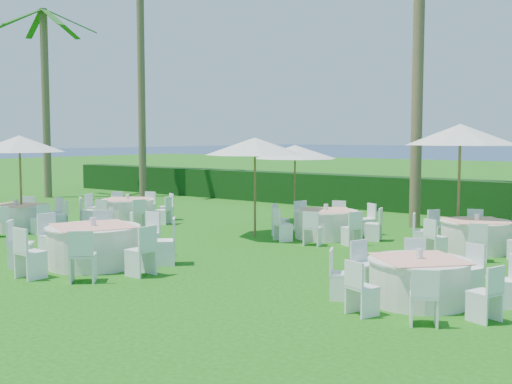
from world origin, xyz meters
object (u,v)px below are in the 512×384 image
banquet_table_f (476,235)px  umbrella_a (19,144)px  banquet_table_e (326,223)px  banquet_table_b (93,245)px  banquet_table_a (16,217)px  banquet_table_c (419,280)px  umbrella_d (460,135)px  banquet_table_d (128,210)px  umbrella_b (255,146)px  umbrella_c (295,152)px

banquet_table_f → umbrella_a: bearing=-158.6°
banquet_table_e → banquet_table_b: bearing=-107.0°
banquet_table_a → umbrella_a: 2.05m
banquet_table_c → umbrella_d: size_ratio=0.95×
banquet_table_b → banquet_table_f: 8.53m
umbrella_d → banquet_table_f: bearing=-45.8°
banquet_table_f → banquet_table_d: bearing=-171.4°
banquet_table_c → umbrella_b: size_ratio=1.07×
banquet_table_e → umbrella_d: size_ratio=0.98×
banquet_table_a → banquet_table_c: (12.24, -0.57, -0.00)m
banquet_table_f → umbrella_b: umbrella_b is taller
banquet_table_d → umbrella_c: umbrella_c is taller
banquet_table_d → umbrella_d: (9.48, 2.26, 2.30)m
banquet_table_d → umbrella_a: umbrella_a is taller
banquet_table_a → umbrella_a: umbrella_a is taller
banquet_table_c → banquet_table_e: bearing=134.4°
banquet_table_c → umbrella_a: bearing=176.7°
umbrella_a → umbrella_d: (10.63, 5.15, 0.25)m
banquet_table_c → umbrella_d: 6.46m
banquet_table_a → banquet_table_c: bearing=-2.7°
banquet_table_c → umbrella_b: umbrella_b is taller
banquet_table_f → umbrella_c: 6.52m
umbrella_c → umbrella_d: (5.38, -0.83, 0.52)m
banquet_table_d → umbrella_b: 5.22m
umbrella_a → umbrella_b: size_ratio=1.02×
banquet_table_e → umbrella_b: 2.72m
banquet_table_e → banquet_table_f: banquet_table_e is taller
umbrella_c → umbrella_b: bearing=-76.0°
banquet_table_d → banquet_table_e: 6.50m
banquet_table_b → banquet_table_c: 6.56m
umbrella_c → umbrella_d: bearing=-8.8°
banquet_table_e → umbrella_a: 8.79m
banquet_table_a → umbrella_c: (5.33, 6.09, 1.78)m
banquet_table_b → banquet_table_e: banquet_table_b is taller
banquet_table_c → banquet_table_f: (-0.83, 5.13, 0.00)m
banquet_table_d → umbrella_d: bearing=13.4°
banquet_table_e → banquet_table_f: bearing=6.5°
banquet_table_b → banquet_table_d: 6.69m
banquet_table_e → umbrella_c: umbrella_c is taller
banquet_table_d → umbrella_a: (-1.15, -2.89, 2.04)m
umbrella_a → banquet_table_f: bearing=21.4°
banquet_table_b → umbrella_c: size_ratio=1.30×
banquet_table_d → umbrella_c: 5.43m
banquet_table_b → umbrella_d: size_ratio=1.13×
banquet_table_c → banquet_table_e: banquet_table_e is taller
umbrella_a → umbrella_b: 6.70m
banquet_table_c → umbrella_a: 12.34m
banquet_table_b → umbrella_b: size_ratio=1.27×
banquet_table_f → umbrella_c: size_ratio=1.10×
banquet_table_c → umbrella_a: size_ratio=1.05×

